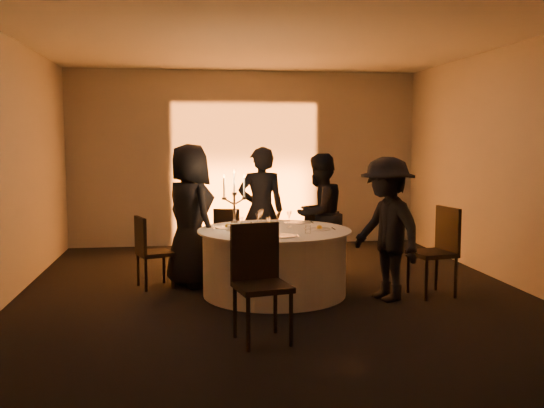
{
  "coord_description": "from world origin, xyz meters",
  "views": [
    {
      "loc": [
        -1.02,
        -6.95,
        1.81
      ],
      "look_at": [
        0.0,
        0.2,
        1.05
      ],
      "focal_mm": 40.0,
      "sensor_mm": 36.0,
      "label": 1
    }
  ],
  "objects": [
    {
      "name": "wine_glass_b",
      "position": [
        -0.19,
        0.05,
        0.91
      ],
      "size": [
        0.07,
        0.07,
        0.19
      ],
      "color": "white",
      "rests_on": "banquet_table"
    },
    {
      "name": "plate_left",
      "position": [
        -0.53,
        0.2,
        0.79
      ],
      "size": [
        0.36,
        0.29,
        0.08
      ],
      "color": "white",
      "rests_on": "banquet_table"
    },
    {
      "name": "guest_left",
      "position": [
        -0.98,
        0.56,
        0.88
      ],
      "size": [
        0.92,
        1.03,
        1.77
      ],
      "primitive_type": "imported",
      "rotation": [
        0.0,
        0.0,
        2.09
      ],
      "color": "black",
      "rests_on": "floor"
    },
    {
      "name": "ceiling",
      "position": [
        0.0,
        0.0,
        3.0
      ],
      "size": [
        7.0,
        7.0,
        0.0
      ],
      "primitive_type": "plane",
      "rotation": [
        3.14,
        0.0,
        0.0
      ],
      "color": "silver",
      "rests_on": "wall_back"
    },
    {
      "name": "plate_front",
      "position": [
        0.01,
        -0.54,
        0.78
      ],
      "size": [
        0.36,
        0.28,
        0.01
      ],
      "color": "white",
      "rests_on": "banquet_table"
    },
    {
      "name": "chair_back_left",
      "position": [
        -0.44,
        1.62,
        0.47
      ],
      "size": [
        0.45,
        0.45,
        0.85
      ],
      "rotation": [
        0.0,
        0.0,
        2.9
      ],
      "color": "black",
      "rests_on": "floor"
    },
    {
      "name": "chair_front",
      "position": [
        -0.37,
        -1.6,
        0.6
      ],
      "size": [
        0.55,
        0.55,
        1.06
      ],
      "rotation": [
        0.0,
        0.0,
        0.21
      ],
      "color": "black",
      "rests_on": "floor"
    },
    {
      "name": "tumbler_a",
      "position": [
        0.0,
        -0.08,
        0.82
      ],
      "size": [
        0.07,
        0.07,
        0.09
      ],
      "primitive_type": "cylinder",
      "color": "white",
      "rests_on": "banquet_table"
    },
    {
      "name": "banquet_table",
      "position": [
        0.0,
        0.0,
        0.38
      ],
      "size": [
        1.8,
        1.8,
        0.77
      ],
      "color": "black",
      "rests_on": "floor"
    },
    {
      "name": "wine_glass_d",
      "position": [
        0.06,
        0.19,
        0.91
      ],
      "size": [
        0.07,
        0.07,
        0.19
      ],
      "color": "white",
      "rests_on": "banquet_table"
    },
    {
      "name": "wine_glass_c",
      "position": [
        -0.1,
        0.44,
        0.91
      ],
      "size": [
        0.07,
        0.07,
        0.19
      ],
      "color": "white",
      "rests_on": "banquet_table"
    },
    {
      "name": "wall_right",
      "position": [
        3.0,
        0.0,
        1.5
      ],
      "size": [
        0.0,
        7.0,
        7.0
      ],
      "primitive_type": "plane",
      "rotation": [
        1.57,
        0.0,
        -1.57
      ],
      "color": "#B0ABA3",
      "rests_on": "floor"
    },
    {
      "name": "chair_right",
      "position": [
        1.9,
        -0.32,
        0.59
      ],
      "size": [
        0.53,
        0.53,
        1.04
      ],
      "rotation": [
        0.0,
        0.0,
        -1.39
      ],
      "color": "black",
      "rests_on": "floor"
    },
    {
      "name": "tumbler_b",
      "position": [
        0.33,
        -0.36,
        0.82
      ],
      "size": [
        0.07,
        0.07,
        0.09
      ],
      "primitive_type": "cylinder",
      "color": "white",
      "rests_on": "banquet_table"
    },
    {
      "name": "guest_back_left",
      "position": [
        -0.01,
        1.17,
        0.86
      ],
      "size": [
        0.63,
        0.42,
        1.72
      ],
      "primitive_type": "imported",
      "rotation": [
        0.0,
        0.0,
        3.13
      ],
      "color": "black",
      "rests_on": "floor"
    },
    {
      "name": "plate_back_right",
      "position": [
        0.38,
        0.5,
        0.78
      ],
      "size": [
        0.35,
        0.29,
        0.01
      ],
      "color": "white",
      "rests_on": "banquet_table"
    },
    {
      "name": "guest_back_right",
      "position": [
        0.76,
        1.01,
        0.82
      ],
      "size": [
        1.01,
        0.97,
        1.64
      ],
      "primitive_type": "imported",
      "rotation": [
        0.0,
        0.0,
        -2.49
      ],
      "color": "black",
      "rests_on": "floor"
    },
    {
      "name": "guest_right",
      "position": [
        1.22,
        -0.42,
        0.81
      ],
      "size": [
        0.91,
        1.19,
        1.63
      ],
      "primitive_type": "imported",
      "rotation": [
        0.0,
        0.0,
        -1.24
      ],
      "color": "black",
      "rests_on": "floor"
    },
    {
      "name": "coffee_cup",
      "position": [
        -0.52,
        -0.03,
        0.8
      ],
      "size": [
        0.11,
        0.11,
        0.07
      ],
      "color": "white",
      "rests_on": "banquet_table"
    },
    {
      "name": "chair_left",
      "position": [
        -1.48,
        0.5,
        0.5
      ],
      "size": [
        0.5,
        0.5,
        0.89
      ],
      "rotation": [
        0.0,
        0.0,
        1.93
      ],
      "color": "black",
      "rests_on": "floor"
    },
    {
      "name": "wine_glass_h",
      "position": [
        0.19,
        0.11,
        0.91
      ],
      "size": [
        0.07,
        0.07,
        0.19
      ],
      "color": "white",
      "rests_on": "banquet_table"
    },
    {
      "name": "plate_back_left",
      "position": [
        -0.04,
        0.55,
        0.78
      ],
      "size": [
        0.36,
        0.27,
        0.01
      ],
      "color": "white",
      "rests_on": "banquet_table"
    },
    {
      "name": "wine_glass_f",
      "position": [
        -0.13,
        0.31,
        0.91
      ],
      "size": [
        0.07,
        0.07,
        0.19
      ],
      "color": "white",
      "rests_on": "banquet_table"
    },
    {
      "name": "wall_front",
      "position": [
        0.0,
        -3.5,
        1.5
      ],
      "size": [
        7.0,
        0.0,
        7.0
      ],
      "primitive_type": "plane",
      "rotation": [
        -1.57,
        0.0,
        0.0
      ],
      "color": "#B0ABA3",
      "rests_on": "floor"
    },
    {
      "name": "wine_glass_e",
      "position": [
        -0.43,
        0.41,
        0.91
      ],
      "size": [
        0.07,
        0.07,
        0.19
      ],
      "color": "white",
      "rests_on": "banquet_table"
    },
    {
      "name": "wine_glass_a",
      "position": [
        0.22,
        0.21,
        0.91
      ],
      "size": [
        0.07,
        0.07,
        0.19
      ],
      "color": "white",
      "rests_on": "banquet_table"
    },
    {
      "name": "candelabra",
      "position": [
        -0.46,
        0.13,
        1.01
      ],
      "size": [
        0.29,
        0.14,
        0.7
      ],
      "color": "silver",
      "rests_on": "banquet_table"
    },
    {
      "name": "chair_back_right",
      "position": [
        0.69,
        1.17,
        0.53
      ],
      "size": [
        0.55,
        0.55,
        0.93
      ],
      "rotation": [
        0.0,
        0.0,
        -2.65
      ],
      "color": "black",
      "rests_on": "floor"
    },
    {
      "name": "wall_left",
      "position": [
        -3.0,
        0.0,
        1.5
      ],
      "size": [
        0.0,
        7.0,
        7.0
      ],
      "primitive_type": "plane",
      "rotation": [
        1.57,
        0.0,
        1.57
      ],
      "color": "#B0ABA3",
      "rests_on": "floor"
    },
    {
      "name": "tumbler_d",
      "position": [
        -0.08,
        -0.21,
        0.82
      ],
      "size": [
        0.07,
        0.07,
        0.09
      ],
      "primitive_type": "cylinder",
      "color": "white",
      "rests_on": "banquet_table"
    },
    {
      "name": "uplighter_fixture",
      "position": [
        0.0,
        3.2,
        0.05
      ],
      "size": [
        0.25,
        0.12,
        0.1
      ],
      "primitive_type": "cube",
      "color": "black",
      "rests_on": "floor"
    },
    {
      "name": "wine_glass_i",
      "position": [
        -0.12,
        -0.32,
        0.91
      ],
      "size": [
        0.07,
        0.07,
        0.19
      ],
      "color": "white",
      "rests_on": "banquet_table"
    },
    {
      "name": "wine_glass_g",
      "position": [
        -0.42,
        -0.29,
        0.91
      ],
      "size": [
        0.07,
        0.07,
        0.19
      ],
      "color": "white",
      "rests_on": "banquet_table"
    },
    {
      "name": "wall_back",
      "position": [
        0.0,
        3.5,
        1.5
      ],
      "size": [
        7.0,
        0.0,
        7.0
      ],
      "primitive_type": "plane",
      "rotation": [
        1.57,
        0.0,
        0.0
      ],
      "color": "#B0ABA3",
      "rests_on": "floor"
    },
    {
      "name": "tumbler_c",
      "position": [
        -0.37,
        -0.39,
        0.82
      ],
      "size": [
        0.07,
        0.07,
        0.09
      ],
      "primitive_type": "cylinder",
      "color": "white",
      "rests_on": "banquet_table"
    },
    {
      "name": "floor",
      "position": [
        0.0,
        0.0,
        0.0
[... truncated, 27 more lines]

